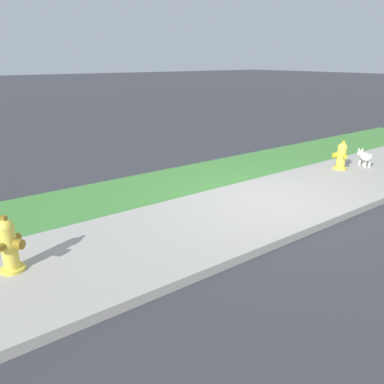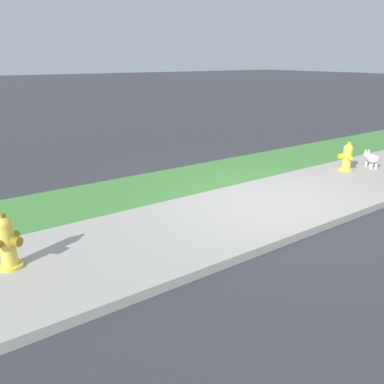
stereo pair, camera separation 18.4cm
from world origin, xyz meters
name	(u,v)px [view 2 (the right image)]	position (x,y,z in m)	size (l,w,h in m)	color
ground_plane	(272,202)	(0.00, 0.00, 0.00)	(120.00, 120.00, 0.00)	#38383D
sidewalk_pavement	(272,202)	(0.00, 0.00, 0.01)	(18.00, 2.20, 0.01)	#ADA89E
grass_verge	(206,175)	(0.00, 1.97, 0.00)	(18.00, 1.74, 0.01)	#47893D
street_curb	(329,222)	(0.00, -1.18, 0.06)	(18.00, 0.16, 0.12)	#ADA89E
fire_hydrant_near_corner	(7,243)	(-4.24, 0.23, 0.35)	(0.34, 0.34, 0.72)	yellow
fire_hydrant_at_driveway	(347,157)	(2.84, 0.48, 0.31)	(0.36, 0.37, 0.66)	yellow
small_white_dog	(371,158)	(3.52, 0.31, 0.23)	(0.35, 0.48, 0.41)	silver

